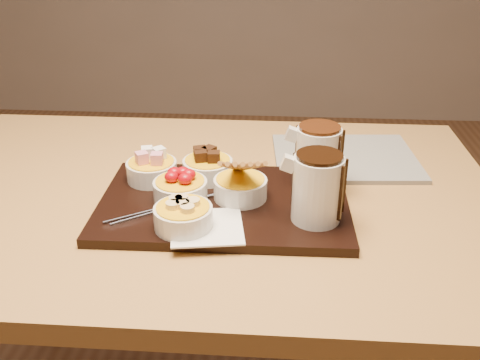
# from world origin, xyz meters

# --- Properties ---
(dining_table) EXTENTS (1.20, 0.80, 0.75)m
(dining_table) POSITION_xyz_m (0.00, 0.00, 0.65)
(dining_table) COLOR #AA7C3F
(dining_table) RESTS_ON ground
(serving_board) EXTENTS (0.46, 0.31, 0.02)m
(serving_board) POSITION_xyz_m (0.06, -0.07, 0.76)
(serving_board) COLOR black
(serving_board) RESTS_ON dining_table
(napkin) EXTENTS (0.14, 0.14, 0.00)m
(napkin) POSITION_xyz_m (0.04, -0.17, 0.77)
(napkin) COLOR white
(napkin) RESTS_ON serving_board
(bowl_marshmallows) EXTENTS (0.10, 0.10, 0.04)m
(bowl_marshmallows) POSITION_xyz_m (-0.09, 0.00, 0.79)
(bowl_marshmallows) COLOR beige
(bowl_marshmallows) RESTS_ON serving_board
(bowl_cake) EXTENTS (0.10, 0.10, 0.04)m
(bowl_cake) POSITION_xyz_m (0.02, 0.02, 0.79)
(bowl_cake) COLOR beige
(bowl_cake) RESTS_ON serving_board
(bowl_strawberries) EXTENTS (0.10, 0.10, 0.04)m
(bowl_strawberries) POSITION_xyz_m (-0.02, -0.07, 0.79)
(bowl_strawberries) COLOR beige
(bowl_strawberries) RESTS_ON serving_board
(bowl_biscotti) EXTENTS (0.10, 0.10, 0.04)m
(bowl_biscotti) POSITION_xyz_m (0.09, -0.06, 0.79)
(bowl_biscotti) COLOR beige
(bowl_biscotti) RESTS_ON serving_board
(bowl_bananas) EXTENTS (0.10, 0.10, 0.04)m
(bowl_bananas) POSITION_xyz_m (0.00, -0.17, 0.79)
(bowl_bananas) COLOR beige
(bowl_bananas) RESTS_ON serving_board
(pitcher_dark_chocolate) EXTENTS (0.09, 0.09, 0.12)m
(pitcher_dark_chocolate) POSITION_xyz_m (0.23, -0.13, 0.83)
(pitcher_dark_chocolate) COLOR silver
(pitcher_dark_chocolate) RESTS_ON serving_board
(pitcher_milk_chocolate) EXTENTS (0.09, 0.09, 0.12)m
(pitcher_milk_chocolate) POSITION_xyz_m (0.24, 0.00, 0.83)
(pitcher_milk_chocolate) COLOR silver
(pitcher_milk_chocolate) RESTS_ON serving_board
(fondue_skewers) EXTENTS (0.17, 0.23, 0.01)m
(fondue_skewers) POSITION_xyz_m (-0.03, -0.10, 0.77)
(fondue_skewers) COLOR silver
(fondue_skewers) RESTS_ON serving_board
(newspaper) EXTENTS (0.33, 0.27, 0.01)m
(newspaper) POSITION_xyz_m (0.31, 0.17, 0.76)
(newspaper) COLOR beige
(newspaper) RESTS_ON dining_table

